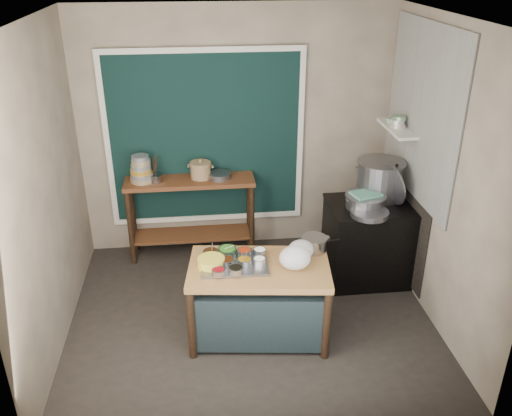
{
  "coord_description": "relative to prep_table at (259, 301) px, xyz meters",
  "views": [
    {
      "loc": [
        -0.44,
        -4.36,
        3.31
      ],
      "look_at": [
        0.08,
        0.25,
        1.05
      ],
      "focal_mm": 38.0,
      "sensor_mm": 36.0,
      "label": 1
    }
  ],
  "objects": [
    {
      "name": "left_wall",
      "position": [
        -1.81,
        0.3,
        1.02
      ],
      "size": [
        0.02,
        3.0,
        2.8
      ],
      "primitive_type": "cube",
      "color": "gray",
      "rests_on": "floor"
    },
    {
      "name": "ceiling",
      "position": [
        -0.05,
        0.3,
        2.43
      ],
      "size": [
        3.5,
        3.0,
        0.02
      ],
      "primitive_type": "cube",
      "color": "gray",
      "rests_on": "back_wall"
    },
    {
      "name": "right_wall",
      "position": [
        1.71,
        0.3,
        1.02
      ],
      "size": [
        0.02,
        3.0,
        2.8
      ],
      "primitive_type": "cube",
      "color": "gray",
      "rests_on": "floor"
    },
    {
      "name": "stove_top",
      "position": [
        1.3,
        0.85,
        0.49
      ],
      "size": [
        0.92,
        0.69,
        0.03
      ],
      "primitive_type": "cube",
      "color": "black",
      "rests_on": "stove_block"
    },
    {
      "name": "back_counter",
      "position": [
        -0.6,
        1.58,
        0.1
      ],
      "size": [
        1.45,
        0.4,
        0.95
      ],
      "primitive_type": "cube",
      "color": "#543018",
      "rests_on": "floor"
    },
    {
      "name": "stove_block",
      "position": [
        1.3,
        0.85,
        0.05
      ],
      "size": [
        0.9,
        0.68,
        0.85
      ],
      "primitive_type": "cube",
      "color": "black",
      "rests_on": "floor"
    },
    {
      "name": "curtain_panel",
      "position": [
        -0.4,
        1.77,
        0.98
      ],
      "size": [
        2.1,
        0.02,
        1.9
      ],
      "primitive_type": "cube",
      "color": "black",
      "rests_on": "back_wall"
    },
    {
      "name": "steamer",
      "position": [
        1.19,
        0.8,
        0.57
      ],
      "size": [
        0.53,
        0.53,
        0.14
      ],
      "primitive_type": null,
      "rotation": [
        0.0,
        0.0,
        0.26
      ],
      "color": "gray",
      "rests_on": "stove_top"
    },
    {
      "name": "shelf_bowl_stack",
      "position": [
        1.58,
        1.15,
        1.3
      ],
      "size": [
        0.15,
        0.15,
        0.12
      ],
      "color": "silver",
      "rests_on": "wall_shelf"
    },
    {
      "name": "stock_pot",
      "position": [
        1.41,
        1.03,
        0.71
      ],
      "size": [
        0.52,
        0.52,
        0.4
      ],
      "primitive_type": null,
      "rotation": [
        0.0,
        0.0,
        -0.01
      ],
      "color": "gray",
      "rests_on": "stove_top"
    },
    {
      "name": "condiment_bowls",
      "position": [
        -0.25,
        0.06,
        0.43
      ],
      "size": [
        0.6,
        0.46,
        0.07
      ],
      "color": "gray",
      "rests_on": "condiment_tray"
    },
    {
      "name": "shelf_bowl_green",
      "position": [
        1.58,
        1.31,
        1.26
      ],
      "size": [
        0.17,
        0.17,
        0.05
      ],
      "primitive_type": "cylinder",
      "rotation": [
        0.0,
        0.0,
        0.34
      ],
      "color": "gray",
      "rests_on": "wall_shelf"
    },
    {
      "name": "wall_shelf",
      "position": [
        1.58,
        1.15,
        1.23
      ],
      "size": [
        0.22,
        0.7,
        0.03
      ],
      "primitive_type": "cube",
      "color": "beige",
      "rests_on": "right_wall"
    },
    {
      "name": "plastic_bag_a",
      "position": [
        0.31,
        -0.07,
        0.48
      ],
      "size": [
        0.35,
        0.33,
        0.21
      ],
      "primitive_type": "ellipsoid",
      "rotation": [
        0.0,
        0.0,
        0.4
      ],
      "color": "white",
      "rests_on": "prep_table"
    },
    {
      "name": "yellow_basin",
      "position": [
        -0.42,
        0.02,
        0.42
      ],
      "size": [
        0.32,
        0.32,
        0.09
      ],
      "primitive_type": "cylinder",
      "rotation": [
        0.0,
        0.0,
        0.4
      ],
      "color": "#DACA43",
      "rests_on": "prep_table"
    },
    {
      "name": "curtain_frame",
      "position": [
        -0.4,
        1.76,
        0.98
      ],
      "size": [
        2.22,
        0.03,
        2.02
      ],
      "primitive_type": null,
      "color": "beige",
      "rests_on": "back_wall"
    },
    {
      "name": "condiment_tray",
      "position": [
        -0.22,
        0.04,
        0.39
      ],
      "size": [
        0.6,
        0.44,
        0.03
      ],
      "primitive_type": "cube",
      "rotation": [
        0.0,
        0.0,
        -0.03
      ],
      "color": "gray",
      "rests_on": "prep_table"
    },
    {
      "name": "tile_panel",
      "position": [
        1.69,
        0.85,
        1.48
      ],
      "size": [
        0.02,
        1.7,
        1.7
      ],
      "primitive_type": "cube",
      "color": "#B2B2AA",
      "rests_on": "right_wall"
    },
    {
      "name": "wide_bowl",
      "position": [
        -0.26,
        1.58,
        0.61
      ],
      "size": [
        0.29,
        0.29,
        0.07
      ],
      "primitive_type": "cylinder",
      "rotation": [
        0.0,
        0.0,
        -0.12
      ],
      "color": "gray",
      "rests_on": "back_counter"
    },
    {
      "name": "back_wall",
      "position": [
        -0.05,
        1.81,
        1.02
      ],
      "size": [
        3.5,
        0.02,
        2.8
      ],
      "primitive_type": "cube",
      "color": "gray",
      "rests_on": "floor"
    },
    {
      "name": "floor",
      "position": [
        -0.05,
        0.3,
        -0.39
      ],
      "size": [
        3.5,
        3.0,
        0.02
      ],
      "primitive_type": "cube",
      "color": "black",
      "rests_on": "ground"
    },
    {
      "name": "shallow_pan",
      "position": [
        1.18,
        0.61,
        0.53
      ],
      "size": [
        0.51,
        0.51,
        0.05
      ],
      "primitive_type": "cylinder",
      "rotation": [
        0.0,
        0.0,
        0.43
      ],
      "color": "gray",
      "rests_on": "stove_top"
    },
    {
      "name": "prep_table",
      "position": [
        0.0,
        0.0,
        0.0
      ],
      "size": [
        1.33,
        0.86,
        0.75
      ],
      "primitive_type": "cube",
      "rotation": [
        0.0,
        0.0,
        -0.12
      ],
      "color": "olive",
      "rests_on": "floor"
    },
    {
      "name": "soot_patch",
      "position": [
        1.69,
        0.95,
        0.32
      ],
      "size": [
        0.01,
        1.3,
        1.3
      ],
      "primitive_type": "cube",
      "color": "black",
      "rests_on": "right_wall"
    },
    {
      "name": "plastic_bag_b",
      "position": [
        0.39,
        0.09,
        0.46
      ],
      "size": [
        0.24,
        0.21,
        0.18
      ],
      "primitive_type": "ellipsoid",
      "rotation": [
        0.0,
        0.0,
        0.04
      ],
      "color": "white",
      "rests_on": "prep_table"
    },
    {
      "name": "utensil_cup",
      "position": [
        -0.97,
        1.55,
        0.62
      ],
      "size": [
        0.19,
        0.19,
        0.09
      ],
      "primitive_type": "cylinder",
      "rotation": [
        0.0,
        0.0,
        -0.23
      ],
      "color": "gray",
      "rests_on": "back_counter"
    },
    {
      "name": "saucepan",
      "position": [
        0.54,
        0.22,
        0.44
      ],
      "size": [
        0.28,
        0.28,
        0.14
      ],
      "primitive_type": null,
      "rotation": [
        0.0,
        0.0,
        0.12
      ],
      "color": "gray",
      "rests_on": "prep_table"
    },
    {
      "name": "green_cloth",
      "position": [
        1.19,
        0.8,
        0.66
      ],
      "size": [
        0.33,
        0.29,
        0.02
      ],
      "primitive_type": "cube",
      "rotation": [
        0.0,
        0.0,
        0.3
      ],
      "color": "#498765",
      "rests_on": "steamer"
    },
    {
      "name": "ceramic_crock",
      "position": [
        -0.47,
        1.61,
        0.66
      ],
      "size": [
        0.28,
        0.28,
        0.17
      ],
      "primitive_type": null,
      "rotation": [
        0.0,
        0.0,
        -0.16
      ],
      "color": "#92754F",
      "rests_on": "back_counter"
    },
    {
      "name": "bowl_stack",
      "position": [
        -1.12,
        1.59,
        0.71
      ],
      "size": [
        0.27,
        0.27,
        0.3
      ],
      "color": "tan",
      "rests_on": "back_counter"
    },
    {
      "name": "pot_lid",
      "position": [
        1.49,
        0.86,
        0.72
      ],
      "size": [
        0.21,
        0.46,
        0.44
      ],
      "primitive_type": "cylinder",
      "rotation": [
        0.0,
        1.36,
        0.23
      ],
      "color": "gray",
      "rests_on": "stove_top"
    }
  ]
}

